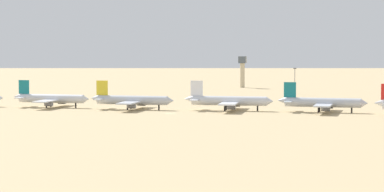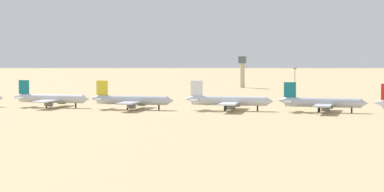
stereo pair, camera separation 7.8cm
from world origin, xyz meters
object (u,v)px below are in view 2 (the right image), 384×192
object	(u,v)px
parked_jet_teal_1	(51,99)
control_tower	(242,69)
parked_jet_yellow_2	(131,100)
parked_jet_teal_4	(322,103)
light_pole_west	(295,79)
parked_jet_white_3	(228,101)

from	to	relation	value
parked_jet_teal_1	control_tower	world-z (taller)	control_tower
parked_jet_yellow_2	parked_jet_teal_4	distance (m)	86.78
parked_jet_yellow_2	light_pole_west	xyz separation A→B (m)	(64.92, 133.20, 4.71)
light_pole_west	parked_jet_teal_1	bearing A→B (deg)	-129.45
parked_jet_teal_1	parked_jet_white_3	size ratio (longest dim) A/B	0.95
parked_jet_teal_1	light_pole_west	world-z (taller)	light_pole_west
parked_jet_teal_1	parked_jet_white_3	world-z (taller)	parked_jet_white_3
light_pole_west	parked_jet_yellow_2	bearing A→B (deg)	-115.98
light_pole_west	control_tower	bearing A→B (deg)	123.28
parked_jet_white_3	parked_jet_teal_4	xyz separation A→B (m)	(42.08, -0.56, -0.11)
parked_jet_teal_1	parked_jet_teal_4	size ratio (longest dim) A/B	0.98
parked_jet_teal_1	parked_jet_white_3	xyz separation A→B (m)	(85.88, -0.90, 0.21)
parked_jet_teal_4	light_pole_west	size ratio (longest dim) A/B	2.55
parked_jet_white_3	control_tower	distance (m)	193.74
parked_jet_teal_1	parked_jet_yellow_2	bearing A→B (deg)	-3.16
parked_jet_teal_4	light_pole_west	distance (m)	132.36
parked_jet_yellow_2	control_tower	xyz separation A→B (m)	(23.88, 195.72, 8.76)
parked_jet_teal_4	parked_jet_teal_1	bearing A→B (deg)	-177.50
parked_jet_teal_1	parked_jet_white_3	bearing A→B (deg)	2.05
parked_jet_white_3	parked_jet_teal_1	bearing A→B (deg)	178.19
parked_jet_white_3	control_tower	world-z (taller)	control_tower
control_tower	parked_jet_teal_4	bearing A→B (deg)	-71.96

